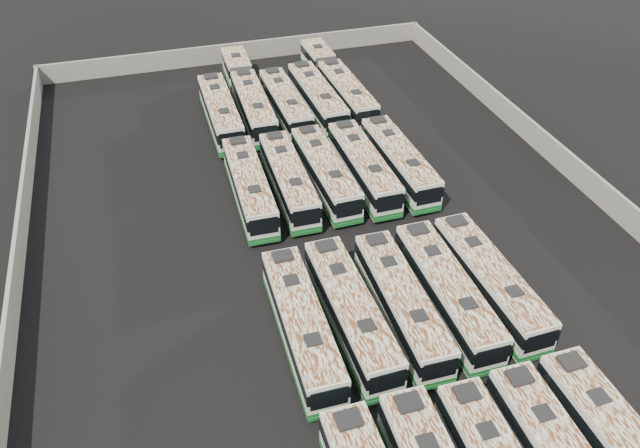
{
  "coord_description": "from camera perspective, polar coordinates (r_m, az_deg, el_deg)",
  "views": [
    {
      "loc": [
        -11.66,
        -33.79,
        30.0
      ],
      "look_at": [
        -0.89,
        1.21,
        1.6
      ],
      "focal_mm": 35.0,
      "sensor_mm": 36.0,
      "label": 1
    }
  ],
  "objects": [
    {
      "name": "bus_midback_center",
      "position": [
        51.93,
        0.47,
        4.74
      ],
      "size": [
        2.69,
        11.64,
        3.27
      ],
      "rotation": [
        0.0,
        0.0,
        0.02
      ],
      "color": "#B8BAB3",
      "rests_on": "ground"
    },
    {
      "name": "bus_midfront_far_right",
      "position": [
        42.96,
        15.22,
        -5.08
      ],
      "size": [
        2.74,
        11.74,
        3.29
      ],
      "rotation": [
        0.0,
        0.0,
        0.02
      ],
      "color": "#B8BAB3",
      "rests_on": "ground"
    },
    {
      "name": "ground",
      "position": [
        46.66,
        1.48,
        -2.22
      ],
      "size": [
        140.0,
        140.0,
        0.0
      ],
      "primitive_type": "plane",
      "color": "black",
      "rests_on": "ground"
    },
    {
      "name": "bus_back_center",
      "position": [
        62.77,
        -3.19,
        10.91
      ],
      "size": [
        2.61,
        11.6,
        3.26
      ],
      "rotation": [
        0.0,
        0.0,
        0.01
      ],
      "color": "#B8BAB3",
      "rests_on": "ground"
    },
    {
      "name": "bus_back_far_left",
      "position": [
        61.69,
        -9.08,
        10.04
      ],
      "size": [
        2.62,
        12.07,
        3.4
      ],
      "rotation": [
        0.0,
        0.0,
        -0.01
      ],
      "color": "#B8BAB3",
      "rests_on": "ground"
    },
    {
      "name": "bus_midfront_center",
      "position": [
        40.35,
        7.44,
        -7.2
      ],
      "size": [
        2.71,
        11.66,
        3.27
      ],
      "rotation": [
        0.0,
        0.0,
        -0.02
      ],
      "color": "#B8BAB3",
      "rests_on": "ground"
    },
    {
      "name": "perimeter_wall",
      "position": [
        45.96,
        1.5,
        -1.17
      ],
      "size": [
        45.2,
        73.2,
        2.2
      ],
      "color": "gray",
      "rests_on": "ground"
    },
    {
      "name": "bus_midback_right",
      "position": [
        52.72,
        3.98,
        5.22
      ],
      "size": [
        2.51,
        11.72,
        3.3
      ],
      "rotation": [
        0.0,
        0.0,
        0.0
      ],
      "color": "#B8BAB3",
      "rests_on": "ground"
    },
    {
      "name": "bus_midback_far_right",
      "position": [
        53.75,
        7.24,
        5.68
      ],
      "size": [
        2.66,
        11.73,
        3.29
      ],
      "rotation": [
        0.0,
        0.0,
        0.02
      ],
      "color": "#B8BAB3",
      "rests_on": "ground"
    },
    {
      "name": "bus_midback_left",
      "position": [
        51.12,
        -2.9,
        4.08
      ],
      "size": [
        2.66,
        11.58,
        3.25
      ],
      "rotation": [
        0.0,
        0.0,
        -0.02
      ],
      "color": "#B8BAB3",
      "rests_on": "ground"
    },
    {
      "name": "bus_midfront_far_left",
      "position": [
        38.7,
        -1.68,
        -9.21
      ],
      "size": [
        2.72,
        11.83,
        3.32
      ],
      "rotation": [
        0.0,
        0.0,
        -0.02
      ],
      "color": "#B8BAB3",
      "rests_on": "ground"
    },
    {
      "name": "bus_back_right",
      "position": [
        63.58,
        -0.26,
        11.41
      ],
      "size": [
        2.83,
        12.14,
        3.41
      ],
      "rotation": [
        0.0,
        0.0,
        0.02
      ],
      "color": "#B8BAB3",
      "rests_on": "ground"
    },
    {
      "name": "bus_midback_far_left",
      "position": [
        50.51,
        -6.48,
        3.44
      ],
      "size": [
        2.77,
        11.76,
        3.3
      ],
      "rotation": [
        0.0,
        0.0,
        -0.02
      ],
      "color": "#B8BAB3",
      "rests_on": "ground"
    },
    {
      "name": "bus_midfront_left",
      "position": [
        39.46,
        2.83,
        -8.06
      ],
      "size": [
        2.66,
        11.87,
        3.34
      ],
      "rotation": [
        0.0,
        0.0,
        0.01
      ],
      "color": "#B8BAB3",
      "rests_on": "ground"
    },
    {
      "name": "bus_back_left",
      "position": [
        65.12,
        -6.63,
        11.79
      ],
      "size": [
        2.96,
        18.43,
        3.33
      ],
      "rotation": [
        0.0,
        0.0,
        -0.03
      ],
      "color": "#B8BAB3",
      "rests_on": "ground"
    },
    {
      "name": "bus_midfront_right",
      "position": [
        41.52,
        11.5,
        -6.13
      ],
      "size": [
        2.61,
        11.84,
        3.33
      ],
      "rotation": [
        0.0,
        0.0,
        -0.01
      ],
      "color": "#B8BAB3",
      "rests_on": "ground"
    },
    {
      "name": "bus_back_far_right",
      "position": [
        67.28,
        1.54,
        12.88
      ],
      "size": [
        2.81,
        18.08,
        3.27
      ],
      "rotation": [
        0.0,
        0.0,
        0.02
      ],
      "color": "#B8BAB3",
      "rests_on": "ground"
    }
  ]
}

